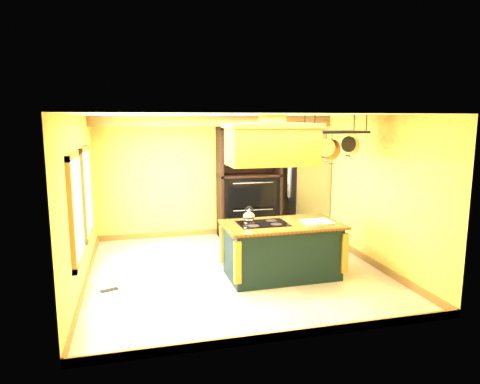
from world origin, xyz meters
name	(u,v)px	position (x,y,z in m)	size (l,w,h in m)	color
floor	(235,270)	(0.00, 0.00, 0.00)	(5.00, 5.00, 0.00)	beige
ceiling	(235,115)	(0.00, 0.00, 2.70)	(5.00, 5.00, 0.00)	white
wall_back	(210,176)	(0.00, 2.50, 1.35)	(5.00, 0.02, 2.70)	#E9D755
wall_front	(285,232)	(0.00, -2.50, 1.35)	(5.00, 0.02, 2.70)	#E9D755
wall_left	(81,202)	(-2.50, 0.00, 1.35)	(0.02, 5.00, 2.70)	#E9D755
wall_right	(367,189)	(2.50, 0.00, 1.35)	(0.02, 5.00, 2.70)	#E9D755
ceiling_beam	(216,121)	(0.00, 1.70, 2.59)	(5.00, 0.15, 0.20)	olive
window_near	(76,209)	(-2.47, -0.80, 1.40)	(0.06, 1.06, 1.56)	olive
window_far	(87,192)	(-2.47, 0.60, 1.40)	(0.06, 1.06, 1.56)	olive
kitchen_island	(282,249)	(0.69, -0.44, 0.47)	(1.98, 1.13, 1.11)	black
range_hood	(272,143)	(0.50, -0.44, 2.25)	(1.48, 0.84, 0.80)	#CC8633
pot_rack	(335,138)	(1.60, -0.43, 2.32)	(1.09, 0.51, 0.75)	black
refrigerator	(305,197)	(2.09, 1.90, 0.89)	(0.79, 0.93, 1.82)	gray
hutch	(249,195)	(0.84, 2.23, 0.94)	(1.39, 0.63, 2.47)	black
floor_register	(109,290)	(-2.11, -0.38, 0.01)	(0.28, 0.12, 0.01)	black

